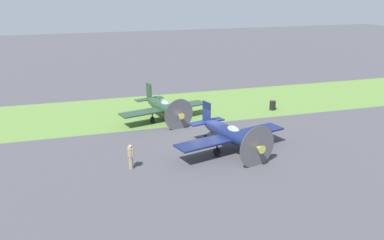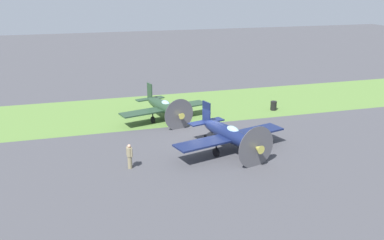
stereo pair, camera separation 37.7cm
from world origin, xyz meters
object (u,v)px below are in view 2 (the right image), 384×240
airplane_lead (229,134)px  ground_crew_chief (130,156)px  airplane_wingman (164,107)px  fuel_drum (274,106)px

airplane_lead → ground_crew_chief: (7.51, 0.95, -0.44)m
airplane_wingman → ground_crew_chief: 10.64m
fuel_drum → airplane_wingman: bearing=-0.0°
airplane_wingman → ground_crew_chief: size_ratio=4.88×
airplane_lead → airplane_wingman: 9.21m
airplane_wingman → ground_crew_chief: airplane_wingman is taller
airplane_wingman → ground_crew_chief: (4.48, 9.65, -0.34)m
airplane_lead → airplane_wingman: airplane_lead is taller
airplane_lead → airplane_wingman: size_ratio=1.08×
ground_crew_chief → fuel_drum: 18.31m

